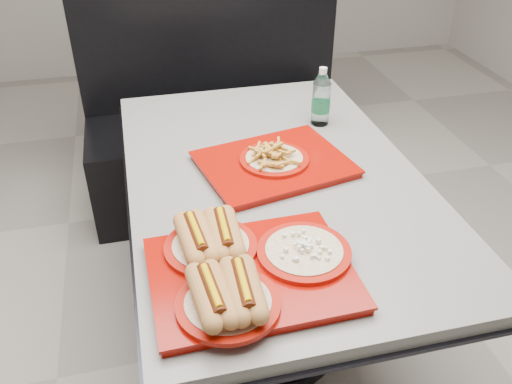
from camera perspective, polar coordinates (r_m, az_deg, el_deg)
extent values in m
plane|color=#A09B90|center=(2.19, 1.55, -15.08)|extent=(6.00, 6.00, 0.00)
cylinder|color=black|center=(2.17, 1.56, -14.65)|extent=(0.52, 0.52, 0.05)
cylinder|color=black|center=(1.92, 1.72, -7.59)|extent=(0.11, 0.11, 0.66)
cube|color=black|center=(1.72, 1.90, 0.57)|extent=(0.92, 1.42, 0.01)
cube|color=gray|center=(1.71, 1.92, 1.27)|extent=(0.90, 1.40, 0.04)
cube|color=black|center=(2.82, -3.72, 3.42)|extent=(1.30, 0.55, 0.45)
cube|color=black|center=(2.81, -5.09, 16.05)|extent=(1.30, 0.10, 1.10)
cube|color=#950C04|center=(1.31, -0.49, -8.85)|extent=(0.48, 0.37, 0.02)
cube|color=#950C04|center=(1.30, -0.49, -8.41)|extent=(0.49, 0.38, 0.01)
cylinder|color=#A01005|center=(1.21, -2.97, -11.70)|extent=(0.23, 0.23, 0.01)
cylinder|color=silver|center=(1.21, -2.98, -11.47)|extent=(0.19, 0.19, 0.01)
cylinder|color=#A01005|center=(1.36, -4.79, -5.77)|extent=(0.23, 0.23, 0.01)
cylinder|color=silver|center=(1.36, -4.80, -5.55)|extent=(0.19, 0.19, 0.01)
cylinder|color=#A01005|center=(1.35, 5.08, -6.31)|extent=(0.23, 0.23, 0.01)
cylinder|color=silver|center=(1.34, 5.09, -6.09)|extent=(0.19, 0.19, 0.01)
cube|color=#950C04|center=(1.73, 1.91, 2.79)|extent=(0.50, 0.43, 0.02)
cube|color=#950C04|center=(1.72, 1.92, 3.16)|extent=(0.51, 0.44, 0.01)
cylinder|color=#A01005|center=(1.72, 1.93, 3.44)|extent=(0.22, 0.22, 0.01)
cylinder|color=silver|center=(1.71, 1.93, 3.62)|extent=(0.18, 0.18, 0.00)
cylinder|color=silver|center=(1.99, 6.83, 9.21)|extent=(0.06, 0.06, 0.16)
cylinder|color=#1B6E43|center=(1.99, 6.82, 9.01)|extent=(0.07, 0.07, 0.04)
cone|color=silver|center=(1.95, 7.02, 11.78)|extent=(0.06, 0.06, 0.04)
cylinder|color=silver|center=(1.94, 7.08, 12.55)|extent=(0.03, 0.03, 0.02)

